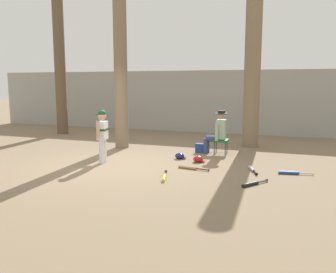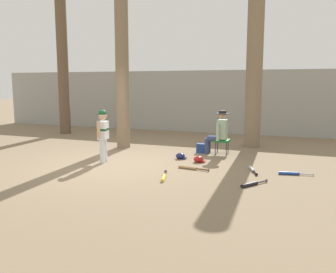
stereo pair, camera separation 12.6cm
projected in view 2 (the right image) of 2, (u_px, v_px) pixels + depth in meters
The scene contains 16 objects.
ground_plane at pixel (112, 164), 8.68m from camera, with size 60.00×60.00×0.00m, color #7F6B51.
concrete_back_wall at pixel (191, 101), 14.44m from camera, with size 18.00×0.36×2.43m, color #9E9E99.
tree_near_player at pixel (122, 48), 10.52m from camera, with size 0.65×0.65×6.61m.
tree_behind_spectator at pixel (254, 81), 10.76m from camera, with size 0.80×0.80×4.79m.
young_ballplayer at pixel (103, 132), 8.77m from camera, with size 0.39×0.57×1.31m.
folding_stool at pixel (222, 141), 9.83m from camera, with size 0.41×0.41×0.41m.
seated_spectator at pixel (219, 131), 9.83m from camera, with size 0.67×0.53×1.20m.
handbag_beside_stool at pixel (203, 148), 10.06m from camera, with size 0.34×0.18×0.26m, color navy.
tree_far_left at pixel (63, 67), 13.62m from camera, with size 0.54×0.54×5.64m.
bat_black_composite at pixel (251, 184), 6.83m from camera, with size 0.45×0.63×0.07m.
bat_blue_youth at pixel (292, 173), 7.64m from camera, with size 0.72×0.19×0.07m.
bat_wood_tan at pixel (190, 168), 8.14m from camera, with size 0.75×0.17×0.07m.
bat_yellow_trainer at pixel (164, 177), 7.35m from camera, with size 0.28×0.75×0.07m.
bat_aluminum_silver at pixel (252, 170), 7.98m from camera, with size 0.30×0.70×0.07m.
batting_helmet_red at pixel (199, 159), 8.86m from camera, with size 0.29×0.22×0.17m.
batting_helmet_navy at pixel (180, 156), 9.27m from camera, with size 0.28×0.22×0.16m.
Camera 2 is at (4.29, -7.44, 1.93)m, focal length 38.39 mm.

